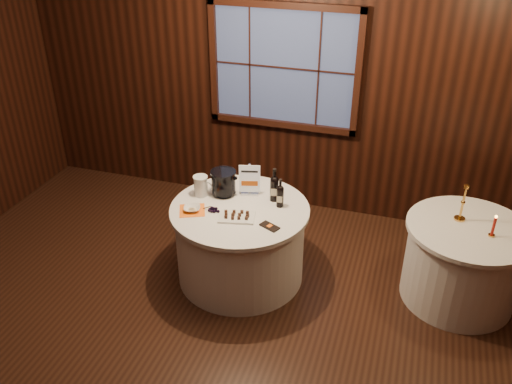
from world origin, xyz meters
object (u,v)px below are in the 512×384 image
(sign_stand, at_px, (249,184))
(grape_bunch, at_px, (214,209))
(main_table, at_px, (240,242))
(port_bottle_right, at_px, (280,195))
(glass_pitcher, at_px, (201,186))
(side_table, at_px, (462,263))
(red_candle, at_px, (493,228))
(brass_candlestick, at_px, (462,207))
(cracker_bowl, at_px, (192,208))
(ice_bucket, at_px, (223,182))
(chocolate_box, at_px, (270,226))
(chocolate_plate, at_px, (237,216))
(port_bottle_left, at_px, (274,187))

(sign_stand, relative_size, grape_bunch, 1.83)
(main_table, bearing_deg, port_bottle_right, 22.33)
(glass_pitcher, bearing_deg, side_table, 0.44)
(sign_stand, bearing_deg, red_candle, -16.33)
(glass_pitcher, bearing_deg, red_candle, -1.74)
(main_table, height_order, port_bottle_right, port_bottle_right)
(port_bottle_right, xyz_separation_m, brass_candlestick, (1.57, 0.26, 0.00))
(port_bottle_right, relative_size, cracker_bowl, 1.87)
(ice_bucket, relative_size, glass_pitcher, 1.24)
(grape_bunch, bearing_deg, chocolate_box, -9.84)
(chocolate_plate, distance_m, grape_bunch, 0.24)
(ice_bucket, distance_m, grape_bunch, 0.33)
(port_bottle_left, xyz_separation_m, ice_bucket, (-0.48, -0.04, -0.01))
(port_bottle_left, distance_m, cracker_bowl, 0.78)
(sign_stand, height_order, red_candle, sign_stand)
(sign_stand, distance_m, chocolate_box, 0.60)
(chocolate_box, distance_m, red_candle, 1.87)
(glass_pitcher, relative_size, brass_candlestick, 0.58)
(port_bottle_left, xyz_separation_m, glass_pitcher, (-0.68, -0.12, -0.04))
(glass_pitcher, distance_m, brass_candlestick, 2.35)
(sign_stand, xyz_separation_m, red_candle, (2.15, -0.05, -0.03))
(ice_bucket, bearing_deg, glass_pitcher, -158.60)
(side_table, bearing_deg, chocolate_box, -162.45)
(ice_bucket, bearing_deg, chocolate_plate, -54.33)
(side_table, relative_size, grape_bunch, 6.17)
(red_candle, bearing_deg, main_table, -174.34)
(chocolate_plate, height_order, glass_pitcher, glass_pitcher)
(main_table, xyz_separation_m, ice_bucket, (-0.22, 0.19, 0.51))
(ice_bucket, xyz_separation_m, brass_candlestick, (2.13, 0.21, -0.01))
(main_table, relative_size, brass_candlestick, 3.73)
(port_bottle_left, xyz_separation_m, brass_candlestick, (1.65, 0.17, -0.02))
(glass_pitcher, distance_m, red_candle, 2.59)
(ice_bucket, relative_size, red_candle, 1.20)
(chocolate_box, bearing_deg, brass_candlestick, 47.49)
(cracker_bowl, distance_m, red_candle, 2.59)
(glass_pitcher, bearing_deg, main_table, -18.61)
(brass_candlestick, bearing_deg, cracker_bowl, -165.96)
(main_table, xyz_separation_m, cracker_bowl, (-0.39, -0.18, 0.40))
(sign_stand, height_order, brass_candlestick, brass_candlestick)
(port_bottle_right, distance_m, brass_candlestick, 1.59)
(side_table, xyz_separation_m, grape_bunch, (-2.20, -0.43, 0.40))
(side_table, bearing_deg, ice_bucket, -177.08)
(main_table, relative_size, side_table, 1.19)
(main_table, xyz_separation_m, side_table, (2.00, 0.30, 0.00))
(port_bottle_left, bearing_deg, brass_candlestick, -3.15)
(port_bottle_right, distance_m, cracker_bowl, 0.81)
(main_table, distance_m, ice_bucket, 0.59)
(side_table, distance_m, grape_bunch, 2.28)
(main_table, height_order, glass_pitcher, glass_pitcher)
(sign_stand, height_order, grape_bunch, sign_stand)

